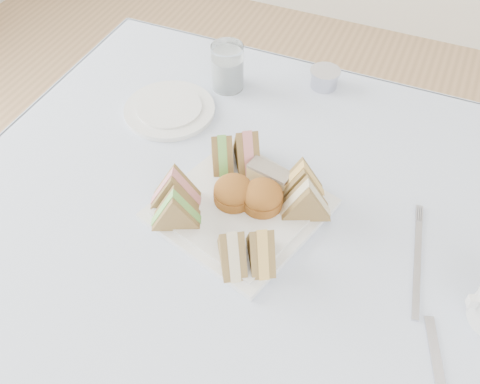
% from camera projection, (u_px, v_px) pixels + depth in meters
% --- Properties ---
extents(table, '(0.90, 0.90, 0.74)m').
position_uv_depth(table, '(234.00, 339.00, 1.16)').
color(table, brown).
rests_on(table, floor).
extents(tablecloth, '(1.02, 1.02, 0.01)m').
position_uv_depth(tablecloth, '(231.00, 234.00, 0.88)').
color(tablecloth, '#B0C0EF').
rests_on(tablecloth, table).
extents(serving_plate, '(0.31, 0.31, 0.01)m').
position_uv_depth(serving_plate, '(240.00, 209.00, 0.90)').
color(serving_plate, silver).
rests_on(serving_plate, tablecloth).
extents(sandwich_fl_a, '(0.09, 0.07, 0.07)m').
position_uv_depth(sandwich_fl_a, '(175.00, 187.00, 0.88)').
color(sandwich_fl_a, olive).
rests_on(sandwich_fl_a, serving_plate).
extents(sandwich_fl_b, '(0.09, 0.07, 0.07)m').
position_uv_depth(sandwich_fl_b, '(175.00, 208.00, 0.85)').
color(sandwich_fl_b, olive).
rests_on(sandwich_fl_b, serving_plate).
extents(sandwich_fr_a, '(0.07, 0.09, 0.07)m').
position_uv_depth(sandwich_fr_a, '(261.00, 244.00, 0.80)').
color(sandwich_fr_a, olive).
rests_on(sandwich_fr_a, serving_plate).
extents(sandwich_fr_b, '(0.07, 0.09, 0.07)m').
position_uv_depth(sandwich_fr_b, '(232.00, 246.00, 0.80)').
color(sandwich_fr_b, olive).
rests_on(sandwich_fr_b, serving_plate).
extents(sandwich_bl_a, '(0.07, 0.09, 0.07)m').
position_uv_depth(sandwich_bl_a, '(222.00, 150.00, 0.94)').
color(sandwich_bl_a, olive).
rests_on(sandwich_bl_a, serving_plate).
extents(sandwich_bl_b, '(0.08, 0.09, 0.07)m').
position_uv_depth(sandwich_bl_b, '(247.00, 147.00, 0.94)').
color(sandwich_bl_b, olive).
rests_on(sandwich_bl_b, serving_plate).
extents(sandwich_br_a, '(0.09, 0.07, 0.07)m').
position_uv_depth(sandwich_br_a, '(306.00, 198.00, 0.86)').
color(sandwich_br_a, olive).
rests_on(sandwich_br_a, serving_plate).
extents(sandwich_br_b, '(0.09, 0.07, 0.07)m').
position_uv_depth(sandwich_br_b, '(302.00, 179.00, 0.89)').
color(sandwich_br_b, olive).
rests_on(sandwich_br_b, serving_plate).
extents(scone_left, '(0.08, 0.08, 0.05)m').
position_uv_depth(scone_left, '(234.00, 192.00, 0.89)').
color(scone_left, '#A25E1A').
rests_on(scone_left, serving_plate).
extents(scone_right, '(0.07, 0.07, 0.05)m').
position_uv_depth(scone_right, '(262.00, 197.00, 0.88)').
color(scone_right, '#A25E1A').
rests_on(scone_right, serving_plate).
extents(pastry_slice, '(0.08, 0.05, 0.04)m').
position_uv_depth(pastry_slice, '(270.00, 176.00, 0.92)').
color(pastry_slice, '#D7B97D').
rests_on(pastry_slice, serving_plate).
extents(side_plate, '(0.19, 0.19, 0.01)m').
position_uv_depth(side_plate, '(170.00, 110.00, 1.08)').
color(side_plate, silver).
rests_on(side_plate, tablecloth).
extents(water_glass, '(0.07, 0.07, 0.10)m').
position_uv_depth(water_glass, '(228.00, 67.00, 1.10)').
color(water_glass, white).
rests_on(water_glass, tablecloth).
extents(tea_strainer, '(0.06, 0.06, 0.04)m').
position_uv_depth(tea_strainer, '(324.00, 79.00, 1.13)').
color(tea_strainer, '#B4B4C2').
rests_on(tea_strainer, tablecloth).
extents(knife, '(0.07, 0.17, 0.00)m').
position_uv_depth(knife, '(439.00, 377.00, 0.71)').
color(knife, '#B4B4C2').
rests_on(knife, tablecloth).
extents(fork, '(0.04, 0.19, 0.00)m').
position_uv_depth(fork, '(417.00, 267.00, 0.83)').
color(fork, '#B4B4C2').
rests_on(fork, tablecloth).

